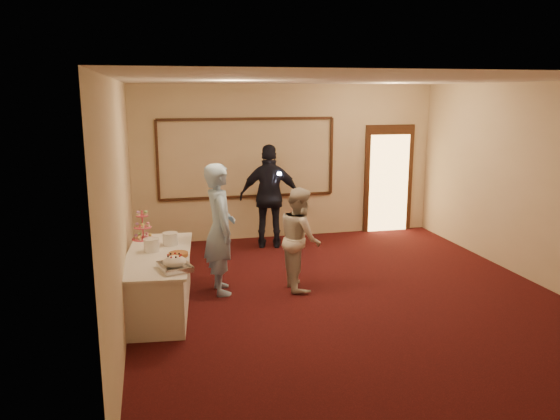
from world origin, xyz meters
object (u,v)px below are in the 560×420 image
at_px(pavlova_tray, 175,263).
at_px(woman, 300,238).
at_px(tart, 178,255).
at_px(man, 220,229).
at_px(guest, 270,197).
at_px(plate_stack_a, 152,245).
at_px(cupcake_stand, 143,228).
at_px(buffet_table, 159,281).
at_px(plate_stack_b, 170,239).

distance_m(pavlova_tray, woman, 2.14).
bearing_deg(tart, man, 46.94).
bearing_deg(guest, tart, 70.29).
distance_m(plate_stack_a, woman, 2.13).
xyz_separation_m(pavlova_tray, guest, (1.90, 3.30, 0.11)).
relative_size(cupcake_stand, guest, 0.24).
distance_m(pavlova_tray, guest, 3.81).
distance_m(pavlova_tray, plate_stack_a, 0.88).
xyz_separation_m(plate_stack_a, tart, (0.33, -0.34, -0.06)).
bearing_deg(buffet_table, pavlova_tray, -75.33).
bearing_deg(man, tart, 133.84).
distance_m(plate_stack_b, woman, 1.87).
height_order(woman, guest, guest).
bearing_deg(tart, plate_stack_b, 97.47).
bearing_deg(man, woman, -97.89).
bearing_deg(cupcake_stand, tart, -65.98).
relative_size(tart, man, 0.16).
height_order(plate_stack_a, man, man).
relative_size(buffet_table, tart, 7.53).
bearing_deg(guest, man, 73.97).
xyz_separation_m(woman, guest, (0.05, 2.23, 0.21)).
bearing_deg(cupcake_stand, pavlova_tray, -75.89).
relative_size(cupcake_stand, plate_stack_a, 2.21).
xyz_separation_m(pavlova_tray, man, (0.69, 1.17, 0.10)).
xyz_separation_m(buffet_table, pavlova_tray, (0.18, -0.70, 0.46)).
distance_m(plate_stack_a, guest, 3.28).
distance_m(buffet_table, plate_stack_a, 0.50).
bearing_deg(plate_stack_b, guest, 49.08).
relative_size(plate_stack_b, woman, 0.14).
bearing_deg(plate_stack_a, man, 18.97).
bearing_deg(man, plate_stack_b, 92.66).
xyz_separation_m(pavlova_tray, plate_stack_a, (-0.26, 0.84, 0.01)).
bearing_deg(woman, buffet_table, 101.15).
distance_m(buffet_table, man, 1.14).
relative_size(man, guest, 0.98).
distance_m(plate_stack_a, plate_stack_b, 0.36).
xyz_separation_m(cupcake_stand, plate_stack_a, (0.11, -0.66, -0.08)).
bearing_deg(plate_stack_b, buffet_table, -114.11).
relative_size(plate_stack_a, woman, 0.14).
bearing_deg(pavlova_tray, woman, 29.99).
height_order(pavlova_tray, woman, woman).
xyz_separation_m(plate_stack_b, tart, (0.08, -0.60, -0.06)).
bearing_deg(plate_stack_a, guest, 48.68).
relative_size(plate_stack_a, guest, 0.11).
relative_size(buffet_table, pavlova_tray, 4.34).
height_order(plate_stack_b, tart, plate_stack_b).
distance_m(cupcake_stand, man, 1.12).
distance_m(cupcake_stand, tart, 1.10).
bearing_deg(tart, cupcake_stand, 114.02).
distance_m(tart, woman, 1.87).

